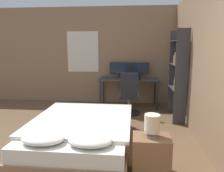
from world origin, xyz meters
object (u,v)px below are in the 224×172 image
at_px(bed, 81,134).
at_px(monitor_left, 119,69).
at_px(nightstand, 151,156).
at_px(office_chair, 129,98).
at_px(computer_mouse, 140,79).
at_px(desk, 129,82).
at_px(keyboard, 129,79).
at_px(monitor_right, 139,69).
at_px(bookshelf, 179,70).
at_px(bedside_lamp, 152,124).

bearing_deg(bed, monitor_left, 81.72).
xyz_separation_m(nightstand, office_chair, (-0.34, 2.49, 0.14)).
bearing_deg(monitor_left, office_chair, -72.49).
xyz_separation_m(monitor_left, computer_mouse, (0.56, -0.47, -0.22)).
bearing_deg(desk, bed, -104.93).
bearing_deg(keyboard, office_chair, -86.34).
xyz_separation_m(monitor_right, bookshelf, (0.82, -1.23, 0.10)).
bearing_deg(monitor_left, desk, -40.47).
distance_m(computer_mouse, bookshelf, 1.15).
distance_m(bed, bookshelf, 2.53).
distance_m(monitor_left, keyboard, 0.59).
bearing_deg(bedside_lamp, keyboard, 97.05).
bearing_deg(computer_mouse, bedside_lamp, -88.41).
bearing_deg(nightstand, office_chair, 97.74).
bearing_deg(monitor_right, bed, -108.92).
relative_size(computer_mouse, office_chair, 0.07).
xyz_separation_m(nightstand, keyboard, (-0.37, 3.00, 0.52)).
distance_m(desk, keyboard, 0.25).
bearing_deg(keyboard, computer_mouse, 0.00).
relative_size(nightstand, bedside_lamp, 1.83).
height_order(monitor_left, office_chair, monitor_left).
relative_size(nightstand, keyboard, 1.31).
bearing_deg(computer_mouse, monitor_left, 140.29).
height_order(nightstand, desk, desk).
xyz_separation_m(monitor_left, keyboard, (0.28, -0.47, -0.23)).
height_order(bed, office_chair, office_chair).
bearing_deg(office_chair, bed, -111.47).
bearing_deg(monitor_left, monitor_right, 0.00).
relative_size(bedside_lamp, monitor_left, 0.54).
bearing_deg(keyboard, monitor_left, 120.56).
bearing_deg(office_chair, desk, 92.52).
relative_size(monitor_left, office_chair, 0.52).
height_order(keyboard, bookshelf, bookshelf).
height_order(bed, keyboard, keyboard).
relative_size(nightstand, office_chair, 0.51).
bearing_deg(keyboard, nightstand, -82.95).
distance_m(desk, monitor_left, 0.49).
bearing_deg(computer_mouse, bookshelf, -43.06).
distance_m(nightstand, office_chair, 2.51).
distance_m(monitor_left, bookshelf, 1.84).
xyz_separation_m(bed, desk, (0.68, 2.57, 0.44)).
xyz_separation_m(desk, monitor_left, (-0.28, 0.24, 0.32)).
distance_m(nightstand, computer_mouse, 3.05).
bearing_deg(bookshelf, bedside_lamp, -107.95).
xyz_separation_m(desk, computer_mouse, (0.29, -0.23, 0.11)).
bearing_deg(nightstand, keyboard, 97.05).
xyz_separation_m(nightstand, bedside_lamp, (0.00, 0.00, 0.43)).
relative_size(bed, computer_mouse, 29.47).
xyz_separation_m(desk, monitor_right, (0.28, 0.24, 0.32)).
height_order(bedside_lamp, computer_mouse, same).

